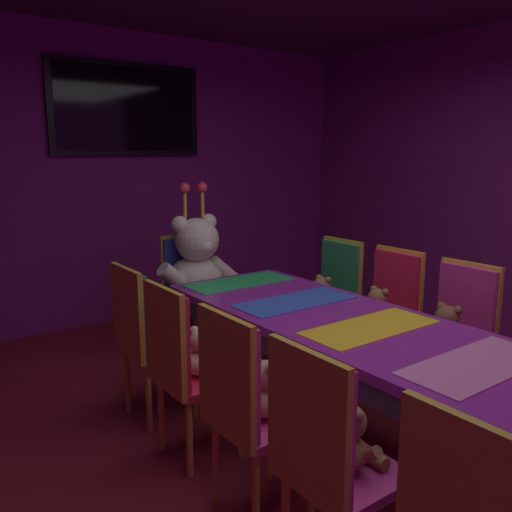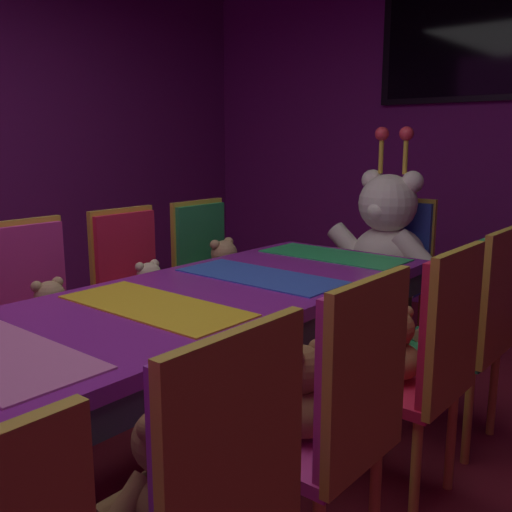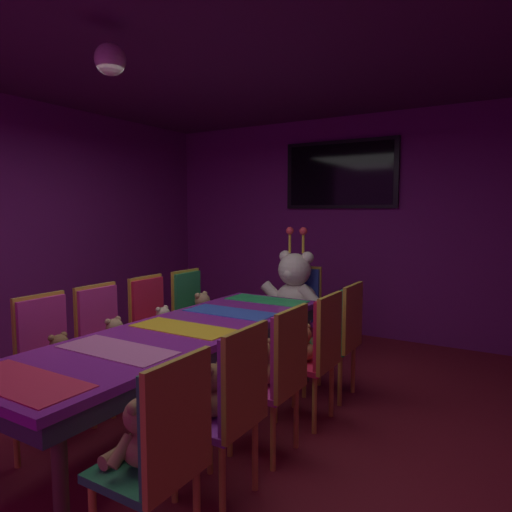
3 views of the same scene
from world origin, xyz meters
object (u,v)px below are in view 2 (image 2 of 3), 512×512
(chair_right_4, at_px, (479,317))
(teddy_left_3, at_px, (150,290))
(chair_left_4, at_px, (207,265))
(chair_left_3, at_px, (133,281))
(teddy_right_2, at_px, (300,396))
(teddy_left_4, at_px, (225,269))
(chair_left_2, at_px, (34,304))
(king_teddy_bear, at_px, (386,237))
(teddy_left_2, at_px, (52,314))
(wall_tv, at_px, (477,41))
(chair_right_2, at_px, (341,407))
(chair_right_1, at_px, (210,497))
(teddy_right_3, at_px, (394,349))
(throne_chair, at_px, (397,260))
(teddy_right_1, at_px, (164,475))
(chair_right_3, at_px, (431,353))
(banquet_table, at_px, (155,328))
(teddy_right_4, at_px, (447,317))

(chair_right_4, bearing_deg, teddy_left_3, 19.60)
(chair_left_4, bearing_deg, chair_left_3, -92.64)
(teddy_right_2, bearing_deg, teddy_left_4, -39.79)
(chair_left_2, xyz_separation_m, king_teddy_bear, (0.84, 1.83, 0.17))
(teddy_left_2, bearing_deg, teddy_right_2, 0.17)
(teddy_left_3, bearing_deg, wall_tv, 74.66)
(chair_left_3, bearing_deg, chair_right_4, 18.03)
(chair_left_2, distance_m, teddy_left_4, 1.13)
(chair_right_2, bearing_deg, chair_right_1, 90.90)
(chair_left_4, height_order, chair_right_4, same)
(teddy_right_3, relative_size, throne_chair, 0.30)
(teddy_right_1, bearing_deg, chair_right_3, -98.20)
(teddy_left_2, relative_size, chair_left_4, 0.30)
(chair_right_4, bearing_deg, chair_left_3, 18.03)
(teddy_left_4, bearing_deg, teddy_right_3, -21.87)
(chair_left_2, height_order, chair_left_3, same)
(chair_right_2, bearing_deg, teddy_left_2, 0.16)
(chair_right_2, distance_m, king_teddy_bear, 2.00)
(chair_left_4, xyz_separation_m, chair_right_4, (1.63, -0.00, 0.00))
(banquet_table, xyz_separation_m, chair_right_1, (0.82, -0.55, -0.06))
(teddy_left_2, relative_size, chair_right_3, 0.30)
(chair_right_3, bearing_deg, chair_left_3, -0.11)
(teddy_left_3, bearing_deg, king_teddy_bear, 60.86)
(teddy_right_4, bearing_deg, chair_left_4, -0.12)
(chair_right_4, bearing_deg, teddy_right_3, 76.80)
(teddy_right_4, bearing_deg, banquet_table, 58.44)
(chair_right_2, relative_size, teddy_right_3, 3.35)
(chair_left_2, height_order, wall_tv, wall_tv)
(chair_right_1, xyz_separation_m, chair_right_2, (-0.01, 0.55, 0.00))
(king_teddy_bear, xyz_separation_m, wall_tv, (0.00, 1.29, 1.28))
(teddy_right_1, relative_size, wall_tv, 0.22)
(chair_right_1, relative_size, teddy_right_1, 3.06)
(king_teddy_bear, bearing_deg, banquet_table, -0.00)
(chair_left_3, relative_size, chair_right_2, 1.00)
(chair_right_1, bearing_deg, teddy_left_4, -48.09)
(teddy_right_2, xyz_separation_m, throne_chair, (-0.67, 1.99, 0.01))
(banquet_table, relative_size, chair_right_1, 2.93)
(chair_left_3, bearing_deg, teddy_left_3, 0.00)
(teddy_right_4, bearing_deg, king_teddy_bear, -46.43)
(teddy_right_1, bearing_deg, chair_right_4, -94.99)
(chair_left_4, relative_size, teddy_right_2, 3.15)
(chair_left_3, relative_size, teddy_left_3, 3.51)
(teddy_left_3, relative_size, throne_chair, 0.29)
(teddy_left_2, bearing_deg, chair_left_3, 104.22)
(chair_left_4, distance_m, teddy_right_4, 1.49)
(throne_chair, relative_size, king_teddy_bear, 1.03)
(chair_right_1, bearing_deg, chair_left_3, -33.91)
(teddy_left_3, relative_size, king_teddy_bear, 0.29)
(chair_right_1, height_order, teddy_right_4, chair_right_1)
(teddy_right_2, bearing_deg, banquet_table, -0.59)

